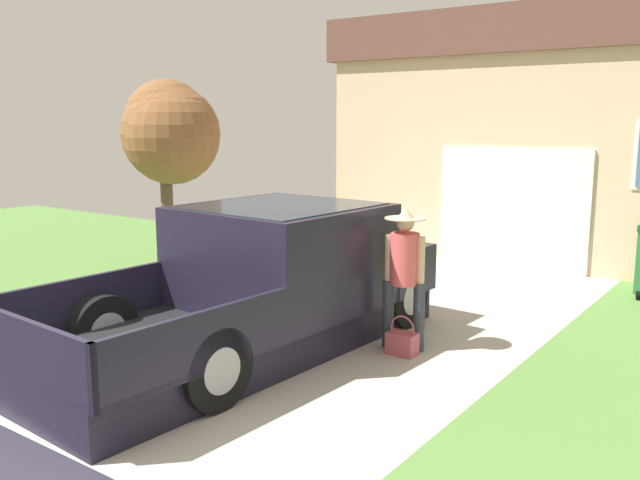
% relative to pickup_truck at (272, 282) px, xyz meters
% --- Properties ---
extents(pickup_truck, '(2.33, 5.30, 1.65)m').
position_rel_pickup_truck_xyz_m(pickup_truck, '(0.00, 0.00, 0.00)').
color(pickup_truck, black).
rests_on(pickup_truck, ground).
extents(person_with_hat, '(0.50, 0.48, 1.66)m').
position_rel_pickup_truck_xyz_m(person_with_hat, '(1.39, 0.72, 0.22)').
color(person_with_hat, '#333842').
rests_on(person_with_hat, ground).
extents(handbag, '(0.33, 0.21, 0.46)m').
position_rel_pickup_truck_xyz_m(handbag, '(1.49, 0.53, -0.60)').
color(handbag, '#B24C56').
rests_on(handbag, ground).
extents(house_with_garage, '(8.85, 6.43, 4.64)m').
position_rel_pickup_truck_xyz_m(house_with_garage, '(1.20, 8.92, 1.60)').
color(house_with_garage, '#D7B390').
rests_on(house_with_garage, ground).
extents(neighbor_tree, '(1.90, 1.86, 3.39)m').
position_rel_pickup_truck_xyz_m(neighbor_tree, '(-4.57, 2.61, 1.67)').
color(neighbor_tree, brown).
rests_on(neighbor_tree, ground).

